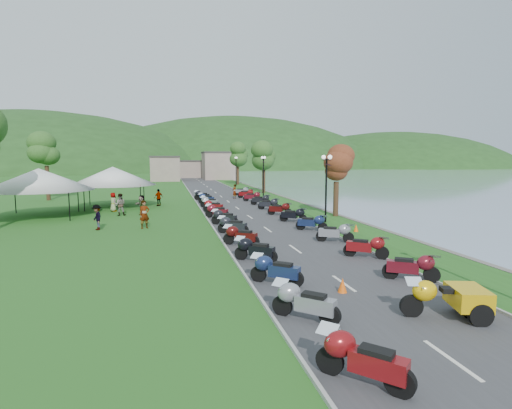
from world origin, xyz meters
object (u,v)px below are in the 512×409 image
vendor_tent_main (113,187)px  pedestrian_a (145,228)px  yellow_trike (444,299)px  pedestrian_b (120,216)px  pedestrian_c (97,230)px

vendor_tent_main → pedestrian_a: 13.66m
vendor_tent_main → pedestrian_a: (3.61, -13.03, -2.00)m
yellow_trike → pedestrian_a: yellow_trike is taller
pedestrian_b → pedestrian_c: bearing=83.2°
pedestrian_c → pedestrian_a: bearing=63.7°
vendor_tent_main → pedestrian_c: bearing=-87.8°
yellow_trike → pedestrian_b: 27.70m
pedestrian_a → pedestrian_c: 3.10m
yellow_trike → vendor_tent_main: vendor_tent_main is taller
pedestrian_a → pedestrian_c: bearing=154.7°
yellow_trike → pedestrian_b: yellow_trike is taller
pedestrian_a → yellow_trike: bearing=-85.6°
vendor_tent_main → pedestrian_b: vendor_tent_main is taller
vendor_tent_main → pedestrian_c: vendor_tent_main is taller
vendor_tent_main → pedestrian_b: size_ratio=2.91×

